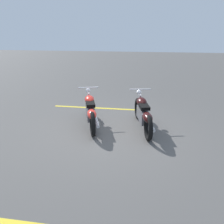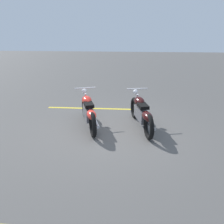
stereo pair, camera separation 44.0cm
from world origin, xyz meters
name	(u,v)px [view 1 (the left image)]	position (x,y,z in m)	size (l,w,h in m)	color
ground_plane	(114,132)	(0.00, 0.00, 0.00)	(60.00, 60.00, 0.00)	#514F4C
motorcycle_bright_foreground	(90,111)	(-0.30, -0.73, 0.46)	(2.13, 0.92, 1.04)	black
motorcycle_dark_foreground	(143,113)	(-0.34, 0.77, 0.46)	(2.19, 0.81, 1.04)	black
parking_stripe_near	(97,108)	(-1.95, -0.98, 0.00)	(3.20, 0.12, 0.01)	yellow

